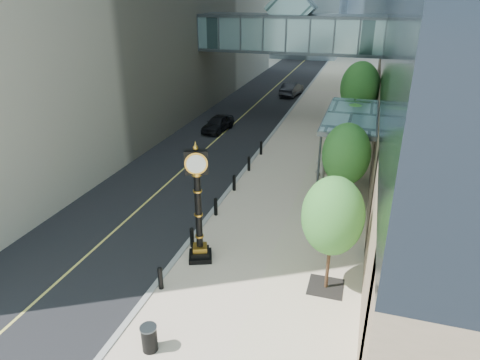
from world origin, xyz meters
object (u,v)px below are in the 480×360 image
object	(u,v)px
trash_bin	(149,339)
pedestrian	(321,168)
street_clock	(198,213)
car_near	(218,123)
car_far	(292,89)

from	to	relation	value
trash_bin	pedestrian	world-z (taller)	pedestrian
street_clock	car_near	xyz separation A→B (m)	(-5.67, 18.16, -1.69)
street_clock	car_near	size ratio (longest dim) A/B	1.37
street_clock	pedestrian	distance (m)	10.75
street_clock	car_near	world-z (taller)	street_clock
trash_bin	street_clock	bearing A→B (deg)	94.04
pedestrian	car_near	distance (m)	12.75
pedestrian	trash_bin	bearing A→B (deg)	89.13
street_clock	car_near	distance (m)	19.10
street_clock	car_far	bearing A→B (deg)	72.54
trash_bin	pedestrian	distance (m)	15.71
trash_bin	car_near	distance (m)	24.33
street_clock	trash_bin	distance (m)	5.73
car_near	car_far	xyz separation A→B (m)	(3.45, 15.18, 0.06)
trash_bin	car_far	bearing A→B (deg)	93.85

